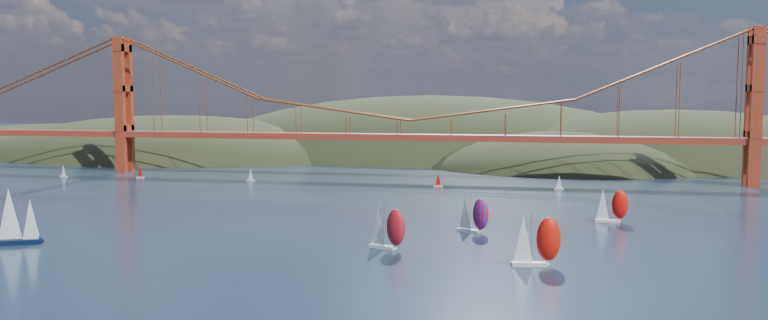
% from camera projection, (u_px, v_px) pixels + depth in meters
% --- Properties ---
extents(ground, '(1200.00, 1200.00, 0.00)m').
position_uv_depth(ground, '(210.00, 314.00, 109.67)').
color(ground, black).
rests_on(ground, ground).
extents(headlands, '(725.00, 225.00, 96.00)m').
position_uv_depth(headlands, '(533.00, 183.00, 373.27)').
color(headlands, black).
rests_on(headlands, ground).
extents(bridge, '(552.00, 12.00, 55.00)m').
position_uv_depth(bridge, '(408.00, 93.00, 282.75)').
color(bridge, maroon).
rests_on(bridge, ground).
extents(sloop_navy, '(9.26, 7.30, 13.51)m').
position_uv_depth(sloop_navy, '(16.00, 217.00, 159.88)').
color(sloop_navy, black).
rests_on(sloop_navy, ground).
extents(racer_0, '(8.75, 5.77, 9.79)m').
position_uv_depth(racer_0, '(386.00, 227.00, 155.02)').
color(racer_0, white).
rests_on(racer_0, ground).
extents(racer_1, '(9.41, 4.87, 10.56)m').
position_uv_depth(racer_1, '(535.00, 240.00, 139.66)').
color(racer_1, silver).
rests_on(racer_1, ground).
extents(racer_3, '(8.16, 3.44, 9.28)m').
position_uv_depth(racer_3, '(611.00, 205.00, 187.22)').
color(racer_3, silver).
rests_on(racer_3, ground).
extents(racer_rwb, '(8.24, 6.07, 9.27)m').
position_uv_depth(racer_rwb, '(472.00, 214.00, 173.56)').
color(racer_rwb, silver).
rests_on(racer_rwb, ground).
extents(distant_boat_1, '(3.00, 2.00, 4.70)m').
position_uv_depth(distant_boat_1, '(63.00, 171.00, 288.66)').
color(distant_boat_1, silver).
rests_on(distant_boat_1, ground).
extents(distant_boat_2, '(3.00, 2.00, 4.70)m').
position_uv_depth(distant_boat_2, '(140.00, 172.00, 285.00)').
color(distant_boat_2, silver).
rests_on(distant_boat_2, ground).
extents(distant_boat_3, '(3.00, 2.00, 4.70)m').
position_uv_depth(distant_boat_3, '(251.00, 175.00, 275.22)').
color(distant_boat_3, silver).
rests_on(distant_boat_3, ground).
extents(distant_boat_8, '(3.00, 2.00, 4.70)m').
position_uv_depth(distant_boat_8, '(559.00, 182.00, 251.20)').
color(distant_boat_8, silver).
rests_on(distant_boat_8, ground).
extents(distant_boat_9, '(3.00, 2.00, 4.70)m').
position_uv_depth(distant_boat_9, '(438.00, 180.00, 258.50)').
color(distant_boat_9, silver).
rests_on(distant_boat_9, ground).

